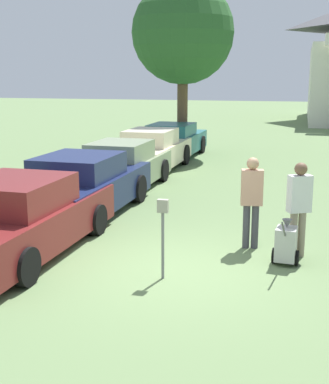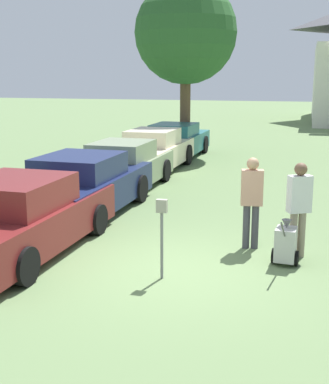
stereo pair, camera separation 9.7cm
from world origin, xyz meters
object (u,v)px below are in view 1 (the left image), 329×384
Objects in this scene: parked_car_navy at (82,186)px; person_worker at (252,197)px; parked_car_maroon at (20,219)px; parking_meter at (163,224)px; parked_car_cream at (152,151)px; person_supervisor at (299,203)px; equipment_cart at (286,244)px; parked_car_teal at (173,141)px; parked_car_sage at (122,167)px.

person_worker is at bearing -19.31° from parked_car_navy.
parking_meter is at bearing -10.00° from parked_car_maroon.
person_supervisor is at bearing -56.50° from parked_car_cream.
equipment_cart is (0.71, -0.78, -0.66)m from person_worker.
person_worker reaches higher than person_supervisor.
parked_car_cream is 3.13m from parked_car_teal.
parked_car_sage is 2.56× the size of person_worker.
parked_car_cream is at bearing -88.60° from parked_car_teal.
parked_car_teal is 13.37m from parking_meter.
person_worker is at bearing 137.39° from equipment_cart.
parking_meter is at bearing -64.41° from parked_car_sage.
parked_car_maroon reaches higher than parked_car_cream.
parked_car_teal is (0.00, 12.43, -0.02)m from parked_car_maroon.
parked_car_navy is (0.00, 3.00, 0.01)m from parked_car_maroon.
parked_car_cream is at bearing 106.72° from parking_meter.
parked_car_sage is 7.33m from equipment_cart.
parked_car_sage is (0.00, 6.02, -0.01)m from parked_car_maroon.
parked_car_maroon is at bearing -88.60° from parked_car_teal.
parked_car_sage is 2.58× the size of person_supervisor.
parked_car_navy is at bearing -29.58° from person_worker.
person_worker is (4.24, 1.40, 0.36)m from parked_car_maroon.
parked_car_navy is 2.77× the size of person_supervisor.
parked_car_sage is (0.00, 3.02, -0.03)m from parked_car_navy.
parked_car_maroon is 4.85× the size of equipment_cart.
equipment_cart is (4.95, -2.38, -0.31)m from parked_car_navy.
person_worker reaches higher than parking_meter.
person_worker is at bearing -46.03° from parked_car_sage.
parked_car_sage is at bearing 91.40° from parked_car_maroon.
parked_car_cream reaches higher than parked_car_sage.
person_supervisor is 1.80× the size of equipment_cart.
parking_meter is (2.97, -3.60, 0.26)m from parked_car_navy.
parked_car_cream is 10.34m from parking_meter.
parked_car_maroon is 12.43m from parked_car_teal.
parked_car_cream reaches higher than equipment_cart.
parked_car_maroon is 2.66× the size of person_worker.
person_worker is (4.24, -7.90, 0.36)m from parked_car_cream.
parked_car_maroon is at bearing -88.60° from parked_car_cream.
parked_car_navy is 2.74× the size of person_worker.
parked_car_teal is 2.75× the size of person_supervisor.
parked_car_maroon is 4.48m from person_worker.
person_supervisor is (0.90, -0.30, -0.01)m from person_worker.
equipment_cart is at bearing -24.29° from parked_car_navy.
person_worker reaches higher than parked_car_sage.
parked_car_maroon is at bearing -15.64° from person_supervisor.
parking_meter is (2.97, -9.90, 0.27)m from parked_car_cream.
parked_car_cream is (0.00, 9.30, 0.01)m from parked_car_maroon.
equipment_cart is (4.95, -8.68, -0.30)m from parked_car_cream.
parked_car_sage is 7.26m from parking_meter.
person_worker is 0.95m from person_supervisor.
person_worker is 1.24m from equipment_cart.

